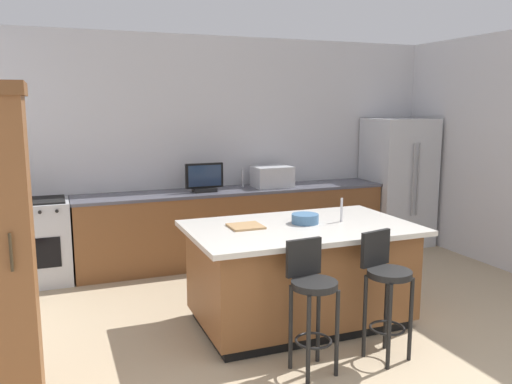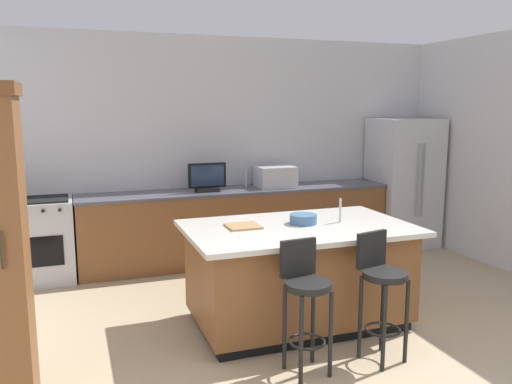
{
  "view_description": "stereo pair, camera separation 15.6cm",
  "coord_description": "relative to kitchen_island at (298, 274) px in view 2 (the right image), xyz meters",
  "views": [
    {
      "loc": [
        -2.14,
        -2.03,
        1.97
      ],
      "look_at": [
        -0.26,
        2.79,
        1.09
      ],
      "focal_mm": 36.55,
      "sensor_mm": 36.0,
      "label": 1
    },
    {
      "loc": [
        -2.0,
        -2.08,
        1.97
      ],
      "look_at": [
        -0.26,
        2.79,
        1.09
      ],
      "focal_mm": 36.55,
      "sensor_mm": 36.0,
      "label": 2
    }
  ],
  "objects": [
    {
      "name": "cutting_board",
      "position": [
        -0.48,
        0.11,
        0.45
      ],
      "size": [
        0.29,
        0.27,
        0.02
      ],
      "primitive_type": "cube",
      "rotation": [
        0.0,
        0.0,
        0.0
      ],
      "color": "#A87F51",
      "rests_on": "kitchen_island"
    },
    {
      "name": "counter_back",
      "position": [
        0.09,
        2.02,
        -0.0
      ],
      "size": [
        3.92,
        0.62,
        0.92
      ],
      "color": "brown",
      "rests_on": "ground_plane"
    },
    {
      "name": "microwave",
      "position": [
        0.58,
        2.02,
        0.59
      ],
      "size": [
        0.48,
        0.36,
        0.27
      ],
      "primitive_type": "cube",
      "color": "#B7BABF",
      "rests_on": "counter_back"
    },
    {
      "name": "range_oven",
      "position": [
        -2.26,
        2.02,
        0.0
      ],
      "size": [
        0.76,
        0.63,
        0.94
      ],
      "color": "#B7BABF",
      "rests_on": "ground_plane"
    },
    {
      "name": "fruit_bowl",
      "position": [
        0.07,
        0.06,
        0.49
      ],
      "size": [
        0.24,
        0.24,
        0.09
      ],
      "primitive_type": "cylinder",
      "color": "#3F668C",
      "rests_on": "kitchen_island"
    },
    {
      "name": "sink_faucet_back",
      "position": [
        0.22,
        2.12,
        0.58
      ],
      "size": [
        0.02,
        0.02,
        0.24
      ],
      "primitive_type": "cylinder",
      "color": "#B2B2B7",
      "rests_on": "counter_back"
    },
    {
      "name": "sink_faucet_island",
      "position": [
        0.41,
        0.0,
        0.55
      ],
      "size": [
        0.02,
        0.02,
        0.22
      ],
      "primitive_type": "cylinder",
      "color": "#B2B2B7",
      "rests_on": "kitchen_island"
    },
    {
      "name": "tv_monitor",
      "position": [
        -0.33,
        1.96,
        0.62
      ],
      "size": [
        0.46,
        0.16,
        0.35
      ],
      "color": "black",
      "rests_on": "counter_back"
    },
    {
      "name": "wall_back",
      "position": [
        0.13,
        2.4,
        0.94
      ],
      "size": [
        6.16,
        0.12,
        2.81
      ],
      "primitive_type": "cube",
      "color": "#BCBCC1",
      "rests_on": "ground_plane"
    },
    {
      "name": "bar_stool_right",
      "position": [
        0.32,
        -0.84,
        0.14
      ],
      "size": [
        0.35,
        0.37,
        1.0
      ],
      "rotation": [
        0.0,
        0.0,
        0.24
      ],
      "color": "black",
      "rests_on": "ground_plane"
    },
    {
      "name": "refrigerator",
      "position": [
        2.48,
        1.96,
        0.42
      ],
      "size": [
        0.85,
        0.76,
        1.77
      ],
      "color": "#B7BABF",
      "rests_on": "ground_plane"
    },
    {
      "name": "bar_stool_left",
      "position": [
        -0.31,
        -0.82,
        0.13
      ],
      "size": [
        0.34,
        0.35,
        0.98
      ],
      "rotation": [
        0.0,
        0.0,
        0.1
      ],
      "color": "black",
      "rests_on": "ground_plane"
    },
    {
      "name": "kitchen_island",
      "position": [
        0.0,
        0.0,
        0.0
      ],
      "size": [
        1.99,
        1.22,
        0.9
      ],
      "color": "black",
      "rests_on": "ground_plane"
    }
  ]
}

